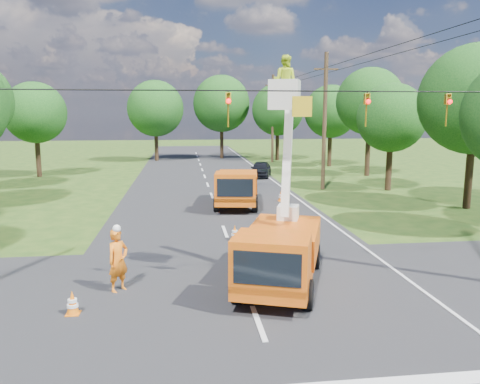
{
  "coord_description": "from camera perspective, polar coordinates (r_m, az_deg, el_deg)",
  "views": [
    {
      "loc": [
        -1.96,
        -11.75,
        5.65
      ],
      "look_at": [
        0.26,
        6.19,
        2.6
      ],
      "focal_mm": 35.0,
      "sensor_mm": 36.0,
      "label": 1
    }
  ],
  "objects": [
    {
      "name": "ground",
      "position": [
        32.31,
        -3.47,
        -0.51
      ],
      "size": [
        140.0,
        140.0,
        0.0
      ],
      "primitive_type": "plane",
      "color": "#224514",
      "rests_on": "ground"
    },
    {
      "name": "road_main",
      "position": [
        32.31,
        -3.47,
        -0.51
      ],
      "size": [
        12.0,
        100.0,
        0.06
      ],
      "primitive_type": "cube",
      "color": "black",
      "rests_on": "ground"
    },
    {
      "name": "road_cross",
      "position": [
        15.0,
        0.99,
        -12.56
      ],
      "size": [
        56.0,
        10.0,
        0.07
      ],
      "primitive_type": "cube",
      "color": "black",
      "rests_on": "ground"
    },
    {
      "name": "edge_line",
      "position": [
        33.12,
        6.24,
        -0.3
      ],
      "size": [
        0.12,
        90.0,
        0.02
      ],
      "primitive_type": "cube",
      "color": "silver",
      "rests_on": "ground"
    },
    {
      "name": "bucket_truck",
      "position": [
        15.38,
        4.97,
        -5.85
      ],
      "size": [
        3.99,
        6.27,
        7.47
      ],
      "rotation": [
        0.0,
        0.0,
        -0.34
      ],
      "color": "#E45310",
      "rests_on": "ground"
    },
    {
      "name": "second_truck",
      "position": [
        28.51,
        -0.39,
        0.64
      ],
      "size": [
        3.25,
        6.54,
        2.35
      ],
      "rotation": [
        0.0,
        0.0,
        -0.15
      ],
      "color": "#E45310",
      "rests_on": "ground"
    },
    {
      "name": "ground_worker",
      "position": [
        15.51,
        -14.64,
        -8.1
      ],
      "size": [
        0.87,
        0.88,
        2.05
      ],
      "primitive_type": "imported",
      "rotation": [
        0.0,
        0.0,
        0.79
      ],
      "color": "orange",
      "rests_on": "ground"
    },
    {
      "name": "distant_car",
      "position": [
        41.96,
        2.54,
        2.81
      ],
      "size": [
        2.71,
        4.44,
        1.41
      ],
      "primitive_type": "imported",
      "rotation": [
        0.0,
        0.0,
        -0.27
      ],
      "color": "black",
      "rests_on": "ground"
    },
    {
      "name": "traffic_cone_2",
      "position": [
        21.0,
        -0.65,
        -5.02
      ],
      "size": [
        0.38,
        0.38,
        0.71
      ],
      "color": "orange",
      "rests_on": "ground"
    },
    {
      "name": "traffic_cone_3",
      "position": [
        23.35,
        4.57,
        -3.55
      ],
      "size": [
        0.38,
        0.38,
        0.71
      ],
      "color": "orange",
      "rests_on": "ground"
    },
    {
      "name": "traffic_cone_4",
      "position": [
        14.37,
        -19.74,
        -12.63
      ],
      "size": [
        0.38,
        0.38,
        0.71
      ],
      "color": "orange",
      "rests_on": "ground"
    },
    {
      "name": "traffic_cone_6",
      "position": [
        30.36,
        5.02,
        -0.49
      ],
      "size": [
        0.38,
        0.38,
        0.71
      ],
      "color": "orange",
      "rests_on": "ground"
    },
    {
      "name": "pole_right_mid",
      "position": [
        35.34,
        10.27,
        8.55
      ],
      "size": [
        1.8,
        0.3,
        10.0
      ],
      "color": "#4C3823",
      "rests_on": "ground"
    },
    {
      "name": "pole_right_far",
      "position": [
        54.76,
        4.0,
        8.99
      ],
      "size": [
        1.8,
        0.3,
        10.0
      ],
      "color": "#4C3823",
      "rests_on": "ground"
    },
    {
      "name": "signal_span",
      "position": [
        14.37,
        10.03,
        10.34
      ],
      "size": [
        18.0,
        0.29,
        1.07
      ],
      "color": "black",
      "rests_on": "ground"
    },
    {
      "name": "tree_left_f",
      "position": [
        45.6,
        -23.71,
        8.83
      ],
      "size": [
        5.4,
        5.4,
        8.4
      ],
      "color": "#382616",
      "rests_on": "ground"
    },
    {
      "name": "tree_right_b",
      "position": [
        30.84,
        26.74,
        10.03
      ],
      "size": [
        6.4,
        6.4,
        9.65
      ],
      "color": "#382616",
      "rests_on": "ground"
    },
    {
      "name": "tree_right_c",
      "position": [
        36.09,
        17.99,
        8.58
      ],
      "size": [
        5.0,
        5.0,
        7.83
      ],
      "color": "#382616",
      "rests_on": "ground"
    },
    {
      "name": "tree_right_d",
      "position": [
        44.07,
        15.57,
        10.58
      ],
      "size": [
        6.0,
        6.0,
        9.7
      ],
      "color": "#382616",
      "rests_on": "ground"
    },
    {
      "name": "tree_right_e",
      "position": [
        51.23,
        11.01,
        9.59
      ],
      "size": [
        5.6,
        5.6,
        8.63
      ],
      "color": "#382616",
      "rests_on": "ground"
    },
    {
      "name": "tree_far_a",
      "position": [
        56.83,
        -10.28,
        9.98
      ],
      "size": [
        6.6,
        6.6,
        9.5
      ],
      "color": "#382616",
      "rests_on": "ground"
    },
    {
      "name": "tree_far_b",
      "position": [
        58.97,
        -2.27,
        10.7
      ],
      "size": [
        7.0,
        7.0,
        10.32
      ],
      "color": "#382616",
      "rests_on": "ground"
    },
    {
      "name": "tree_far_c",
      "position": [
        56.92,
        4.63,
        9.97
      ],
      "size": [
        6.2,
        6.2,
        9.18
      ],
      "color": "#382616",
      "rests_on": "ground"
    }
  ]
}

